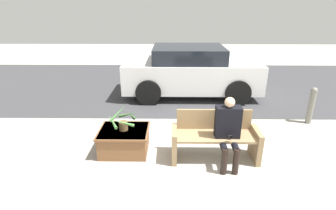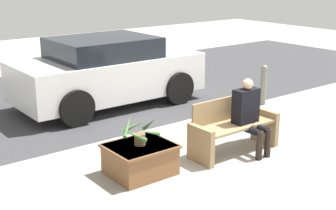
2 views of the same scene
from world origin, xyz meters
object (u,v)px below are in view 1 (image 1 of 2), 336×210
person_seated (228,128)px  potted_plant (123,121)px  bollard_post (311,105)px  planter_box (124,140)px  bench (215,137)px  parked_car (191,71)px

person_seated → potted_plant: person_seated is taller
potted_plant → bollard_post: (4.14, 1.32, -0.17)m
potted_plant → planter_box: bearing=-16.5°
person_seated → bollard_post: size_ratio=1.38×
bollard_post → bench: bearing=-148.4°
bench → person_seated: person_seated is taller
bench → bollard_post: size_ratio=1.76×
potted_plant → parked_car: size_ratio=0.14×
potted_plant → parked_car: bearing=66.5°
bench → potted_plant: potted_plant is taller
planter_box → potted_plant: size_ratio=1.61×
bench → bollard_post: bollard_post is taller
person_seated → bollard_post: (2.28, 1.69, -0.21)m
planter_box → potted_plant: potted_plant is taller
planter_box → parked_car: parked_car is taller
person_seated → parked_car: 3.77m
planter_box → person_seated: bearing=-11.1°
person_seated → potted_plant: (-1.86, 0.37, -0.04)m
potted_plant → bollard_post: potted_plant is taller
person_seated → potted_plant: size_ratio=2.12×
planter_box → bench: bearing=-6.6°
bollard_post → parked_car: bearing=142.4°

